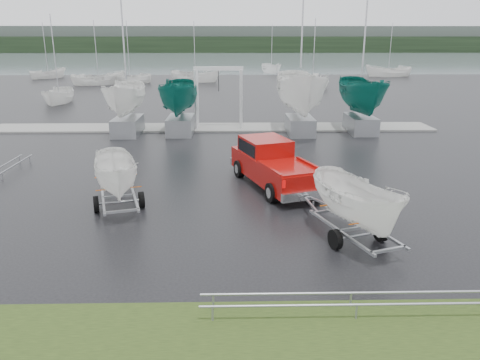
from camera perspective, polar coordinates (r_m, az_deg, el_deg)
ground_plane at (r=19.75m, az=-4.72°, el=-0.76°), size 120.00×120.00×0.00m
lake at (r=118.93m, az=-1.92°, el=14.18°), size 300.00×300.00×0.00m
grass_verge at (r=9.91m, az=-8.54°, el=-20.63°), size 40.00×40.00×0.00m
dock at (r=32.35m, az=-3.42°, el=6.41°), size 30.00×3.00×0.12m
treeline at (r=188.79m, az=-1.72°, el=16.18°), size 300.00×8.00×6.00m
far_hill at (r=196.77m, az=-1.71°, el=16.80°), size 300.00×6.00×10.00m
pickup_truck at (r=19.75m, az=3.86°, el=2.20°), size 3.61×5.91×1.86m
trailer_hitched at (r=14.05m, az=14.44°, el=2.04°), size 2.28×3.79×4.62m
trailer_parked at (r=17.11m, az=-15.09°, el=4.43°), size 2.14×3.79×4.51m
boat_hoist at (r=31.95m, az=-2.61°, el=11.04°), size 3.30×2.18×4.12m
keelboat_0 at (r=30.57m, az=-13.91°, el=12.03°), size 2.27×3.20×10.44m
keelboat_1 at (r=30.22m, az=-7.48°, el=12.54°), size 2.34×3.20×7.33m
keelboat_2 at (r=30.14m, az=7.60°, el=14.33°), size 2.93×3.20×11.11m
keelboat_3 at (r=31.33m, az=14.93°, el=12.73°), size 2.48×3.20×10.65m
mast_rack_2 at (r=11.23m, az=13.73°, el=-13.88°), size 7.00×0.56×0.06m
moored_boat_0 at (r=48.11m, az=-21.11°, el=8.78°), size 2.39×2.45×11.00m
moored_boat_1 at (r=66.53m, az=-5.46°, el=11.83°), size 3.52×3.47×11.64m
moored_boat_2 at (r=56.24m, az=8.81°, el=10.75°), size 3.03×3.03×10.81m
moored_boat_3 at (r=78.64m, az=17.58°, el=11.93°), size 2.85×2.77×11.65m
moored_boat_4 at (r=77.28m, az=-22.29°, el=11.39°), size 3.21×3.22×11.02m
moored_boat_5 at (r=83.17m, az=3.84°, el=12.91°), size 3.08×3.14×11.46m
moored_boat_6 at (r=65.17m, az=-13.22°, el=11.36°), size 3.01×2.97×10.98m
moored_boat_7 at (r=64.74m, az=-16.82°, el=11.05°), size 3.50×3.47×11.46m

